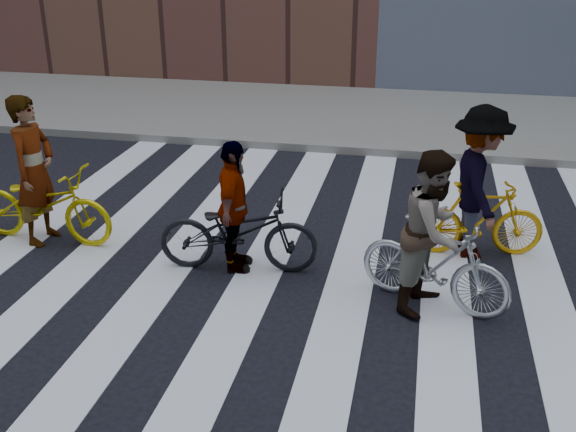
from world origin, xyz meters
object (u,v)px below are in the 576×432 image
(bike_silver_mid, at_px, (435,264))
(bike_dark_rear, at_px, (238,231))
(rider_rear, at_px, (234,207))
(rider_mid, at_px, (433,231))
(rider_right, at_px, (479,183))
(rider_left, at_px, (34,171))
(bike_yellow_left, at_px, (43,204))
(bike_yellow_right, at_px, (479,219))

(bike_silver_mid, height_order, bike_dark_rear, bike_silver_mid)
(rider_rear, bearing_deg, rider_mid, -106.45)
(bike_silver_mid, distance_m, rider_right, 1.54)
(rider_left, xyz_separation_m, rider_mid, (5.02, -0.68, -0.09))
(bike_yellow_left, relative_size, bike_silver_mid, 1.15)
(bike_silver_mid, distance_m, bike_yellow_right, 1.49)
(rider_rear, bearing_deg, bike_yellow_right, -77.58)
(rider_left, bearing_deg, bike_dark_rear, -92.83)
(bike_silver_mid, distance_m, rider_rear, 2.40)
(bike_yellow_left, height_order, bike_dark_rear, bike_yellow_left)
(bike_silver_mid, distance_m, rider_left, 5.13)
(bike_silver_mid, relative_size, rider_rear, 1.05)
(bike_dark_rear, xyz_separation_m, rider_mid, (2.25, -0.40, 0.39))
(bike_dark_rear, distance_m, rider_left, 2.82)
(rider_left, bearing_deg, rider_mid, -94.75)
(bike_dark_rear, xyz_separation_m, rider_right, (2.78, 1.00, 0.46))
(bike_yellow_left, distance_m, bike_silver_mid, 5.06)
(rider_left, distance_m, rider_mid, 5.06)
(bike_yellow_right, distance_m, rider_mid, 1.56)
(rider_left, xyz_separation_m, rider_right, (5.55, 0.72, -0.01))
(bike_yellow_right, bearing_deg, rider_mid, 148.87)
(rider_right, bearing_deg, bike_yellow_right, -98.43)
(bike_yellow_left, bearing_deg, rider_rear, -93.04)
(bike_dark_rear, distance_m, rider_rear, 0.31)
(rider_mid, height_order, rider_right, rider_right)
(rider_mid, distance_m, rider_right, 1.49)
(rider_right, bearing_deg, rider_mid, 150.64)
(rider_left, relative_size, rider_mid, 1.10)
(bike_silver_mid, bearing_deg, rider_mid, 111.34)
(rider_right, bearing_deg, rider_left, 88.94)
(rider_left, relative_size, rider_rear, 1.21)
(rider_right, xyz_separation_m, rider_rear, (-2.83, -1.00, -0.15))
(bike_yellow_right, bearing_deg, bike_dark_rear, 100.96)
(rider_mid, bearing_deg, bike_yellow_right, -1.36)
(rider_mid, bearing_deg, rider_right, 0.41)
(rider_mid, xyz_separation_m, rider_rear, (-2.30, 0.40, -0.08))
(bike_yellow_left, distance_m, rider_right, 5.56)
(bike_silver_mid, distance_m, rider_mid, 0.38)
(bike_yellow_left, bearing_deg, bike_silver_mid, -94.75)
(bike_yellow_left, distance_m, rider_mid, 5.03)
(bike_yellow_left, distance_m, bike_yellow_right, 5.60)
(bike_dark_rear, bearing_deg, bike_yellow_left, 77.49)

